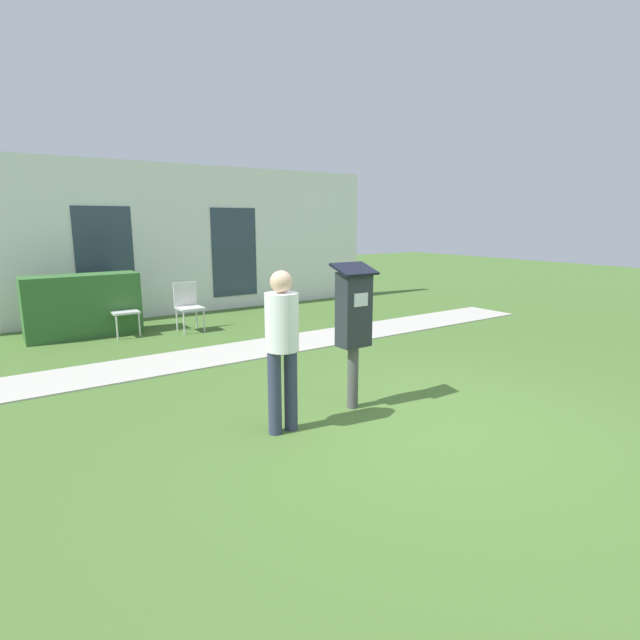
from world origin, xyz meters
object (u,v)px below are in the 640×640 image
Objects in this scene: person_standing at (282,339)px; outdoor_chair_left at (123,306)px; outdoor_chair_middle at (188,303)px; parking_meter at (354,317)px.

person_standing is 1.76× the size of outdoor_chair_left.
person_standing is 5.02m from outdoor_chair_middle.
outdoor_chair_left is 1.12m from outdoor_chair_middle.
parking_meter is at bearing -81.73° from outdoor_chair_left.
outdoor_chair_middle is at bearing -19.04° from outdoor_chair_left.
person_standing is at bearing -92.27° from outdoor_chair_left.
parking_meter is 1.77× the size of outdoor_chair_left.
outdoor_chair_left is at bearing 53.91° from person_standing.
person_standing is (-0.95, -0.11, -0.09)m from parking_meter.
outdoor_chair_middle is at bearing 41.51° from person_standing.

